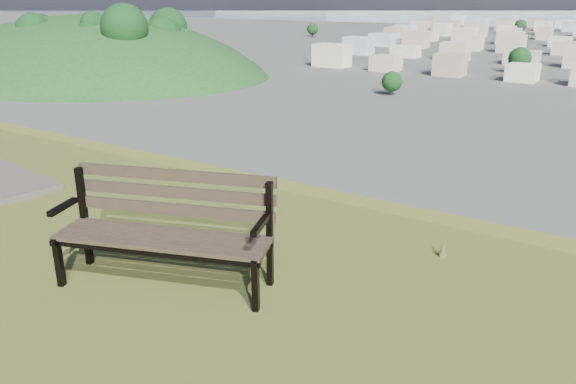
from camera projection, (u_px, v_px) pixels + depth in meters
The scene contains 2 objects.
park_bench at pixel (167, 223), 4.94m from camera, with size 1.98×1.21×0.99m.
green_wooded_hill at pixel (91, 73), 207.59m from camera, with size 162.15×129.72×81.08m.
Camera 1 is at (3.88, -1.86, 27.46)m, focal length 35.00 mm.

